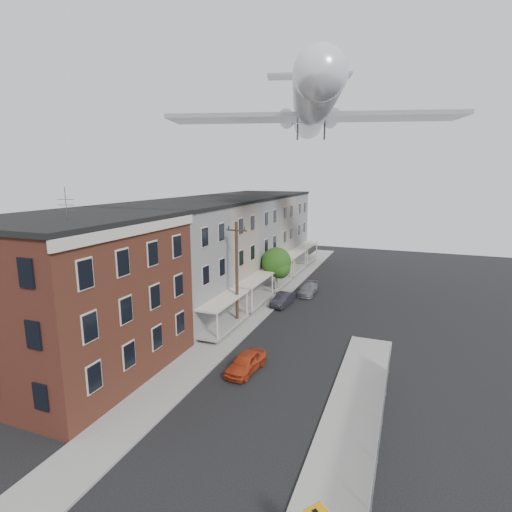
{
  "coord_description": "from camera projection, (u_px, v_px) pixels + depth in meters",
  "views": [
    {
      "loc": [
        7.56,
        -11.69,
        12.76
      ],
      "look_at": [
        -0.28,
        8.65,
        8.32
      ],
      "focal_mm": 28.0,
      "sensor_mm": 36.0,
      "label": 1
    }
  ],
  "objects": [
    {
      "name": "car_near",
      "position": [
        246.0,
        362.0,
        26.25
      ],
      "size": [
        1.93,
        3.93,
        1.29
      ],
      "primitive_type": "imported",
      "rotation": [
        0.0,
        0.0,
        -0.11
      ],
      "color": "#AF3516",
      "rests_on": "ground"
    },
    {
      "name": "corner_building",
      "position": [
        76.0,
        296.0,
        25.5
      ],
      "size": [
        10.31,
        12.3,
        12.15
      ],
      "color": "#341210",
      "rests_on": "ground"
    },
    {
      "name": "street_tree",
      "position": [
        277.0,
        264.0,
        42.6
      ],
      "size": [
        3.22,
        3.2,
        5.2
      ],
      "color": "black",
      "rests_on": "ground"
    },
    {
      "name": "row_house_a",
      "position": [
        162.0,
        266.0,
        34.18
      ],
      "size": [
        11.98,
        7.0,
        10.3
      ],
      "color": "slate",
      "rests_on": "ground"
    },
    {
      "name": "row_house_c",
      "position": [
        230.0,
        241.0,
        46.98
      ],
      "size": [
        11.98,
        7.0,
        10.3
      ],
      "color": "slate",
      "rests_on": "ground"
    },
    {
      "name": "curb_left",
      "position": [
        276.0,
        306.0,
        39.26
      ],
      "size": [
        0.15,
        62.0,
        0.14
      ],
      "primitive_type": "cube",
      "color": "gray",
      "rests_on": "ground"
    },
    {
      "name": "row_house_d",
      "position": [
        252.0,
        233.0,
        53.38
      ],
      "size": [
        11.98,
        7.0,
        10.3
      ],
      "color": "gray",
      "rests_on": "ground"
    },
    {
      "name": "car_mid",
      "position": [
        283.0,
        299.0,
        39.62
      ],
      "size": [
        1.65,
        3.85,
        1.24
      ],
      "primitive_type": "imported",
      "rotation": [
        0.0,
        0.0,
        -0.09
      ],
      "color": "black",
      "rests_on": "ground"
    },
    {
      "name": "airplane",
      "position": [
        312.0,
        108.0,
        39.58
      ],
      "size": [
        27.38,
        31.32,
        9.03
      ],
      "color": "silver",
      "rests_on": "ground"
    },
    {
      "name": "ground",
      "position": [
        185.0,
        501.0,
        15.9
      ],
      "size": [
        120.0,
        120.0,
        0.0
      ],
      "primitive_type": "plane",
      "color": "black",
      "rests_on": "ground"
    },
    {
      "name": "sidewalk_right",
      "position": [
        347.0,
        440.0,
        19.43
      ],
      "size": [
        3.0,
        26.0,
        0.12
      ],
      "primitive_type": "cube",
      "color": "gray",
      "rests_on": "ground"
    },
    {
      "name": "chainlink_fence",
      "position": [
        379.0,
        443.0,
        17.8
      ],
      "size": [
        0.06,
        18.06,
        1.9
      ],
      "color": "gray",
      "rests_on": "ground"
    },
    {
      "name": "row_house_b",
      "position": [
        201.0,
        251.0,
        40.58
      ],
      "size": [
        11.98,
        7.0,
        10.3
      ],
      "color": "gray",
      "rests_on": "ground"
    },
    {
      "name": "sidewalk_left",
      "position": [
        262.0,
        305.0,
        39.77
      ],
      "size": [
        3.0,
        62.0,
        0.12
      ],
      "primitive_type": "cube",
      "color": "gray",
      "rests_on": "ground"
    },
    {
      "name": "utility_pole",
      "position": [
        237.0,
        273.0,
        33.4
      ],
      "size": [
        1.8,
        0.26,
        9.0
      ],
      "color": "black",
      "rests_on": "ground"
    },
    {
      "name": "curb_right",
      "position": [
        318.0,
        433.0,
        19.94
      ],
      "size": [
        0.15,
        26.0,
        0.14
      ],
      "primitive_type": "cube",
      "color": "gray",
      "rests_on": "ground"
    },
    {
      "name": "car_far",
      "position": [
        308.0,
        289.0,
        43.23
      ],
      "size": [
        1.65,
        4.03,
        1.17
      ],
      "primitive_type": "imported",
      "rotation": [
        0.0,
        0.0,
        0.0
      ],
      "color": "slate",
      "rests_on": "ground"
    },
    {
      "name": "row_house_e",
      "position": [
        269.0,
        227.0,
        59.78
      ],
      "size": [
        11.98,
        7.0,
        10.3
      ],
      "color": "slate",
      "rests_on": "ground"
    }
  ]
}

